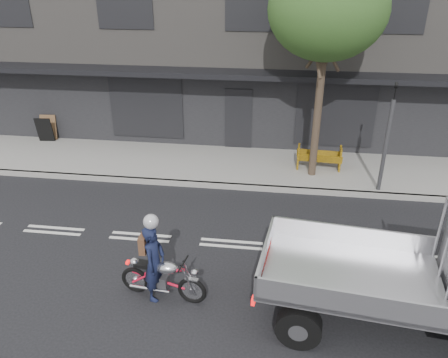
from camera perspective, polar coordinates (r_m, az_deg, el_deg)
ground at (r=11.27m, az=0.95°, el=-8.50°), size 80.00×80.00×0.00m
sidewalk at (r=15.32m, az=3.05°, el=1.66°), size 32.00×3.20×0.15m
kerb at (r=13.89m, az=2.48°, el=-1.03°), size 32.00×0.20×0.15m
building_main at (r=20.69m, az=4.99°, el=19.30°), size 26.00×10.00×8.00m
street_tree at (r=13.52m, az=13.38°, el=20.68°), size 3.40×3.40×6.74m
traffic_light_pole at (r=13.80m, az=20.40°, el=4.27°), size 0.12×0.12×3.50m
motorcycle at (r=9.48m, az=-8.02°, el=-12.59°), size 1.92×0.56×0.99m
rider at (r=9.30m, az=-9.07°, el=-10.78°), size 0.50×0.68×1.72m
construction_barrier at (r=14.96m, az=12.36°, el=2.49°), size 1.52×0.68×0.83m
sandwich_board at (r=18.51m, az=-22.39°, el=5.96°), size 0.66×0.47×0.99m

